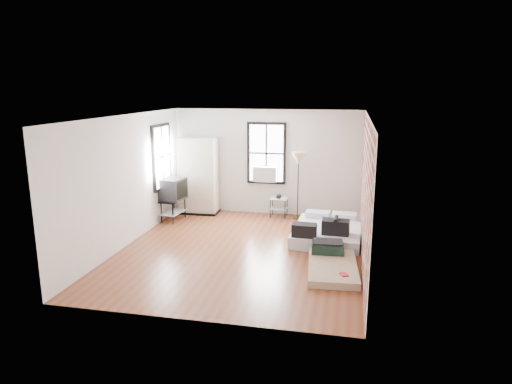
% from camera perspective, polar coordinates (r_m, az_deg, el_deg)
% --- Properties ---
extents(ground, '(6.00, 6.00, 0.00)m').
position_cam_1_polar(ground, '(9.69, -1.96, -7.32)').
color(ground, brown).
rests_on(ground, ground).
extents(room_shell, '(5.02, 6.02, 2.80)m').
position_cam_1_polar(room_shell, '(9.53, -0.17, 3.16)').
color(room_shell, silver).
rests_on(room_shell, ground).
extents(mattress_main, '(1.56, 2.07, 0.64)m').
position_cam_1_polar(mattress_main, '(10.51, 8.89, -4.81)').
color(mattress_main, silver).
rests_on(mattress_main, ground).
extents(mattress_bare, '(1.02, 1.76, 0.37)m').
position_cam_1_polar(mattress_bare, '(8.90, 9.40, -8.64)').
color(mattress_bare, tan).
rests_on(mattress_bare, ground).
extents(wardrobe, '(1.06, 0.62, 2.06)m').
position_cam_1_polar(wardrobe, '(12.37, -7.19, 2.01)').
color(wardrobe, black).
rests_on(wardrobe, ground).
extents(side_table, '(0.46, 0.37, 0.59)m').
position_cam_1_polar(side_table, '(12.05, 2.86, -1.28)').
color(side_table, black).
rests_on(side_table, ground).
extents(floor_lamp, '(0.38, 0.38, 1.76)m').
position_cam_1_polar(floor_lamp, '(11.69, 5.34, 3.83)').
color(floor_lamp, '#2F230F').
rests_on(floor_lamp, ground).
extents(tv_stand, '(0.62, 0.83, 1.10)m').
position_cam_1_polar(tv_stand, '(11.80, -10.36, 0.20)').
color(tv_stand, black).
rests_on(tv_stand, ground).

